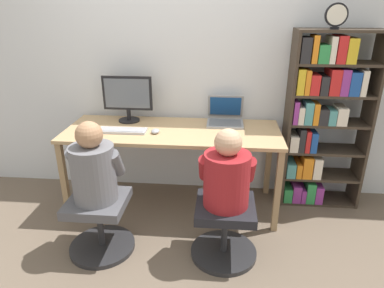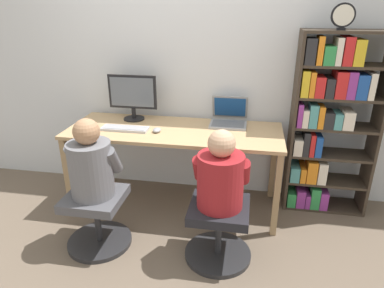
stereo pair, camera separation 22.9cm
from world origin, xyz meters
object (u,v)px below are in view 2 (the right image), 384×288
at_px(person_at_monitor, 91,164).
at_px(desk_clock, 343,16).
at_px(laptop, 229,119).
at_px(bookshelf, 327,122).
at_px(person_at_laptop, 221,176).
at_px(desktop_monitor, 133,97).
at_px(office_chair_right, 219,229).
at_px(keyboard, 125,128).
at_px(office_chair_left, 97,217).

relative_size(person_at_monitor, desk_clock, 3.06).
xyz_separation_m(laptop, bookshelf, (0.86, -0.03, 0.03)).
distance_m(laptop, person_at_laptop, 0.90).
relative_size(bookshelf, desk_clock, 8.13).
bearing_deg(bookshelf, desktop_monitor, 179.85).
xyz_separation_m(desktop_monitor, desk_clock, (1.75, -0.07, 0.72)).
bearing_deg(office_chair_right, laptop, 91.06).
distance_m(keyboard, office_chair_right, 1.20).
xyz_separation_m(desktop_monitor, office_chair_left, (-0.04, -0.89, -0.75)).
bearing_deg(person_at_monitor, laptop, 43.81).
height_order(office_chair_left, person_at_laptop, person_at_laptop).
height_order(laptop, bookshelf, bookshelf).
distance_m(keyboard, person_at_laptop, 1.08).
xyz_separation_m(keyboard, person_at_monitor, (-0.05, -0.59, -0.08)).
bearing_deg(office_chair_left, office_chair_right, 0.97).
relative_size(desktop_monitor, office_chair_left, 0.91).
xyz_separation_m(keyboard, desk_clock, (1.73, 0.23, 0.94)).
distance_m(office_chair_left, person_at_laptop, 1.06).
xyz_separation_m(person_at_monitor, desk_clock, (1.78, 0.81, 1.01)).
bearing_deg(desktop_monitor, laptop, 1.55).
height_order(laptop, person_at_laptop, person_at_laptop).
relative_size(desktop_monitor, laptop, 1.36).
distance_m(person_at_laptop, desk_clock, 1.54).
bearing_deg(desktop_monitor, office_chair_right, -43.25).
xyz_separation_m(desktop_monitor, keyboard, (0.02, -0.30, -0.21)).
bearing_deg(keyboard, bookshelf, 9.46).
height_order(desktop_monitor, bookshelf, bookshelf).
xyz_separation_m(laptop, desk_clock, (0.84, -0.09, 0.90)).
bearing_deg(person_at_monitor, keyboard, 84.66).
relative_size(office_chair_right, person_at_laptop, 0.88).
bearing_deg(laptop, person_at_laptop, -88.93).
bearing_deg(laptop, keyboard, -160.23).
bearing_deg(laptop, office_chair_right, -88.94).
bearing_deg(office_chair_left, keyboard, 84.70).
height_order(office_chair_right, bookshelf, bookshelf).
xyz_separation_m(office_chair_right, person_at_monitor, (-0.96, -0.01, 0.46)).
height_order(keyboard, office_chair_right, keyboard).
height_order(person_at_monitor, person_at_laptop, person_at_monitor).
height_order(person_at_monitor, desk_clock, desk_clock).
distance_m(office_chair_right, desk_clock, 1.87).
height_order(laptop, keyboard, laptop).
relative_size(office_chair_left, bookshelf, 0.31).
relative_size(office_chair_right, person_at_monitor, 0.84).
xyz_separation_m(desktop_monitor, office_chair_right, (0.93, -0.87, -0.75)).
height_order(laptop, office_chair_left, laptop).
relative_size(office_chair_left, person_at_laptop, 0.88).
bearing_deg(desk_clock, person_at_monitor, -155.49).
xyz_separation_m(bookshelf, desk_clock, (-0.02, -0.07, 0.87)).
bearing_deg(keyboard, desk_clock, 7.45).
distance_m(laptop, bookshelf, 0.86).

